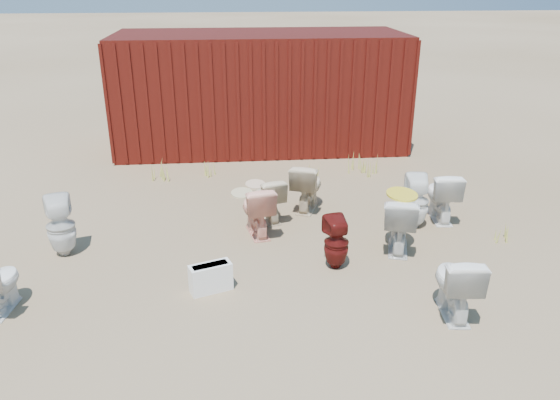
{
  "coord_description": "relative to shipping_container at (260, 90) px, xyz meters",
  "views": [
    {
      "loc": [
        -0.66,
        -6.54,
        3.54
      ],
      "look_at": [
        0.0,
        0.6,
        0.55
      ],
      "focal_mm": 35.0,
      "sensor_mm": 36.0,
      "label": 1
    }
  ],
  "objects": [
    {
      "name": "weed_clump_c",
      "position": [
        1.91,
        -2.25,
        -1.03
      ],
      "size": [
        0.36,
        0.36,
        0.35
      ],
      "primitive_type": "cone",
      "color": "#ABAC45",
      "rests_on": "ground"
    },
    {
      "name": "loose_lid_far",
      "position": [
        -0.26,
        -2.53,
        -1.19
      ],
      "size": [
        0.37,
        0.48,
        0.02
      ],
      "primitive_type": "ellipsoid",
      "rotation": [
        0.0,
        0.0,
        0.03
      ],
      "color": "beige",
      "rests_on": "ground"
    },
    {
      "name": "toilet_front_e",
      "position": [
        2.52,
        -4.27,
        -0.8
      ],
      "size": [
        0.51,
        0.81,
        0.79
      ],
      "primitive_type": "imported",
      "rotation": [
        0.0,
        0.0,
        3.06
      ],
      "color": "white",
      "rests_on": "ground"
    },
    {
      "name": "weed_clump_e",
      "position": [
        1.71,
        -1.95,
        -1.03
      ],
      "size": [
        0.34,
        0.34,
        0.34
      ],
      "primitive_type": "cone",
      "color": "#ABAC45",
      "rests_on": "ground"
    },
    {
      "name": "toilet_back_e",
      "position": [
        2.04,
        -4.5,
        -0.79
      ],
      "size": [
        0.42,
        0.43,
        0.81
      ],
      "primitive_type": "imported",
      "rotation": [
        0.0,
        0.0,
        2.99
      ],
      "color": "white",
      "rests_on": "ground"
    },
    {
      "name": "loose_lid_near",
      "position": [
        -0.51,
        -2.94,
        -1.19
      ],
      "size": [
        0.38,
        0.49,
        0.02
      ],
      "primitive_type": "ellipsoid",
      "rotation": [
        0.0,
        0.0,
        -0.0
      ],
      "color": "#C0B88B",
      "rests_on": "ground"
    },
    {
      "name": "toilet_back_beige_left",
      "position": [
        -0.13,
        -4.04,
        -0.85
      ],
      "size": [
        0.57,
        0.77,
        0.7
      ],
      "primitive_type": "imported",
      "rotation": [
        0.0,
        0.0,
        3.43
      ],
      "color": "beige",
      "rests_on": "ground"
    },
    {
      "name": "ground",
      "position": [
        0.0,
        -5.2,
        -1.2
      ],
      "size": [
        100.0,
        100.0,
        0.0
      ],
      "primitive_type": "plane",
      "color": "brown",
      "rests_on": "ground"
    },
    {
      "name": "loose_tank",
      "position": [
        -0.96,
        -6.03,
        -1.02
      ],
      "size": [
        0.54,
        0.36,
        0.35
      ],
      "primitive_type": "cube",
      "rotation": [
        0.0,
        0.0,
        0.35
      ],
      "color": "white",
      "rests_on": "ground"
    },
    {
      "name": "toilet_front_pink",
      "position": [
        -0.33,
        -4.52,
        -0.82
      ],
      "size": [
        0.56,
        0.81,
        0.76
      ],
      "primitive_type": "imported",
      "rotation": [
        0.0,
        0.0,
        3.33
      ],
      "color": "#F9A890",
      "rests_on": "ground"
    },
    {
      "name": "weed_clump_f",
      "position": [
        3.11,
        -5.1,
        -1.09
      ],
      "size": [
        0.28,
        0.28,
        0.22
      ],
      "primitive_type": "cone",
      "color": "#ABAC45",
      "rests_on": "ground"
    },
    {
      "name": "toilet_front_c",
      "position": [
        1.74,
        -6.77,
        -0.81
      ],
      "size": [
        0.5,
        0.8,
        0.78
      ],
      "primitive_type": "imported",
      "rotation": [
        0.0,
        0.0,
        3.05
      ],
      "color": "white",
      "rests_on": "ground"
    },
    {
      "name": "toilet_back_beige_right",
      "position": [
        0.52,
        -3.68,
        -0.81
      ],
      "size": [
        0.69,
        0.88,
        0.79
      ],
      "primitive_type": "imported",
      "rotation": [
        0.0,
        0.0,
        2.78
      ],
      "color": "beige",
      "rests_on": "ground"
    },
    {
      "name": "yellow_lid",
      "position": [
        1.58,
        -5.19,
        -0.38
      ],
      "size": [
        0.41,
        0.51,
        0.02
      ],
      "primitive_type": "ellipsoid",
      "color": "gold",
      "rests_on": "toilet_back_yellowlid"
    },
    {
      "name": "weed_clump_d",
      "position": [
        -1.15,
        -1.94,
        -1.05
      ],
      "size": [
        0.3,
        0.3,
        0.29
      ],
      "primitive_type": "cone",
      "color": "#ABAC45",
      "rests_on": "ground"
    },
    {
      "name": "toilet_back_a",
      "position": [
        -2.97,
        -4.92,
        -0.78
      ],
      "size": [
        0.47,
        0.48,
        0.83
      ],
      "primitive_type": "imported",
      "rotation": [
        0.0,
        0.0,
        3.45
      ],
      "color": "white",
      "rests_on": "ground"
    },
    {
      "name": "toilet_front_maroon",
      "position": [
        0.63,
        -5.61,
        -0.85
      ],
      "size": [
        0.37,
        0.38,
        0.7
      ],
      "primitive_type": "imported",
      "rotation": [
        0.0,
        0.0,
        3.33
      ],
      "color": "#54110E",
      "rests_on": "ground"
    },
    {
      "name": "weed_clump_b",
      "position": [
        0.75,
        -2.35,
        -1.06
      ],
      "size": [
        0.32,
        0.32,
        0.27
      ],
      "primitive_type": "cone",
      "color": "#ABAC45",
      "rests_on": "ground"
    },
    {
      "name": "shipping_container",
      "position": [
        0.0,
        0.0,
        0.0
      ],
      "size": [
        6.0,
        2.4,
        2.4
      ],
      "primitive_type": "cube",
      "color": "#45110B",
      "rests_on": "ground"
    },
    {
      "name": "toilet_back_yellowlid",
      "position": [
        1.58,
        -5.19,
        -0.8
      ],
      "size": [
        0.65,
        0.88,
        0.8
      ],
      "primitive_type": "imported",
      "rotation": [
        0.0,
        0.0,
        2.86
      ],
      "color": "silver",
      "rests_on": "ground"
    },
    {
      "name": "weed_clump_a",
      "position": [
        -2.0,
        -2.05,
        -1.03
      ],
      "size": [
        0.36,
        0.36,
        0.33
      ],
      "primitive_type": "cone",
      "color": "#ABAC45",
      "rests_on": "ground"
    }
  ]
}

